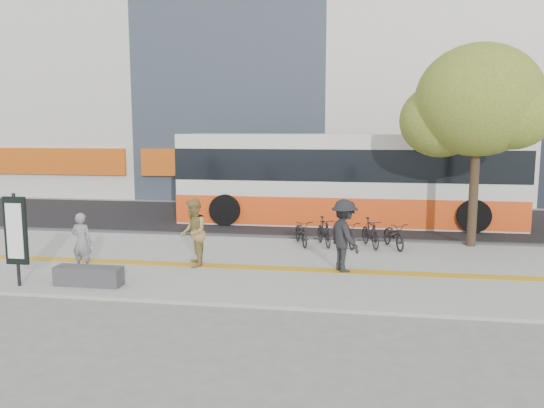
% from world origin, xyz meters
% --- Properties ---
extents(ground, '(120.00, 120.00, 0.00)m').
position_xyz_m(ground, '(0.00, 0.00, 0.00)').
color(ground, slate).
rests_on(ground, ground).
extents(sidewalk, '(40.00, 7.00, 0.08)m').
position_xyz_m(sidewalk, '(0.00, 1.50, 0.04)').
color(sidewalk, gray).
rests_on(sidewalk, ground).
extents(tactile_strip, '(40.00, 0.45, 0.01)m').
position_xyz_m(tactile_strip, '(0.00, 1.00, 0.09)').
color(tactile_strip, gold).
rests_on(tactile_strip, sidewalk).
extents(street, '(40.00, 8.00, 0.06)m').
position_xyz_m(street, '(0.00, 9.00, 0.03)').
color(street, black).
rests_on(street, ground).
extents(curb, '(40.00, 0.25, 0.14)m').
position_xyz_m(curb, '(0.00, 5.00, 0.07)').
color(curb, '#353538').
rests_on(curb, ground).
extents(bench, '(1.60, 0.45, 0.45)m').
position_xyz_m(bench, '(-2.60, -1.20, 0.30)').
color(bench, '#353538').
rests_on(bench, sidewalk).
extents(signboard, '(0.55, 0.10, 2.20)m').
position_xyz_m(signboard, '(-4.20, -1.51, 1.37)').
color(signboard, black).
rests_on(signboard, sidewalk).
extents(street_tree, '(4.40, 3.80, 6.31)m').
position_xyz_m(street_tree, '(7.18, 4.82, 4.51)').
color(street_tree, '#322216').
rests_on(street_tree, sidewalk).
extents(bus, '(13.03, 3.09, 3.47)m').
position_xyz_m(bus, '(3.19, 8.50, 1.69)').
color(bus, silver).
rests_on(bus, street).
extents(bicycle_row, '(3.88, 1.64, 0.90)m').
position_xyz_m(bicycle_row, '(3.34, 4.00, 0.50)').
color(bicycle_row, black).
rests_on(bicycle_row, sidewalk).
extents(seated_woman, '(0.57, 0.39, 1.53)m').
position_xyz_m(seated_woman, '(-3.40, 0.01, 0.84)').
color(seated_woman, black).
rests_on(seated_woman, sidewalk).
extents(pedestrian_tan, '(0.92, 1.05, 1.83)m').
position_xyz_m(pedestrian_tan, '(-0.69, 0.92, 0.99)').
color(pedestrian_tan, olive).
rests_on(pedestrian_tan, sidewalk).
extents(pedestrian_dark, '(1.22, 1.40, 1.88)m').
position_xyz_m(pedestrian_dark, '(3.32, 1.01, 1.02)').
color(pedestrian_dark, black).
rests_on(pedestrian_dark, sidewalk).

